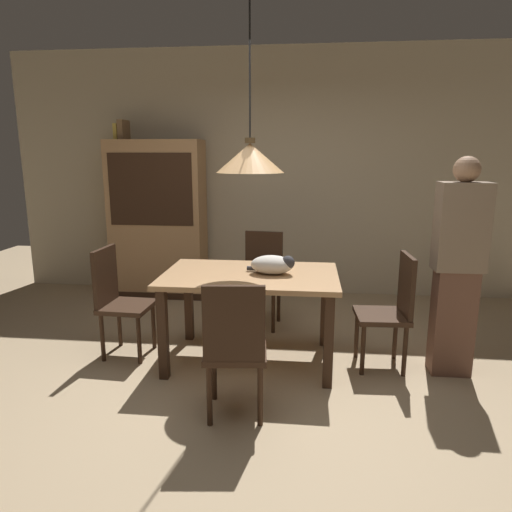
{
  "coord_description": "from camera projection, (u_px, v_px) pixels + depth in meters",
  "views": [
    {
      "loc": [
        0.4,
        -3.0,
        1.69
      ],
      "look_at": [
        -0.02,
        0.78,
        0.85
      ],
      "focal_mm": 32.47,
      "sensor_mm": 36.0,
      "label": 1
    }
  ],
  "objects": [
    {
      "name": "hutch_bookcase",
      "position": [
        158.0,
        222.0,
        5.52
      ],
      "size": [
        1.12,
        0.45,
        1.85
      ],
      "color": "tan",
      "rests_on": "ground"
    },
    {
      "name": "book_yellow_short",
      "position": [
        118.0,
        132.0,
        5.34
      ],
      "size": [
        0.04,
        0.2,
        0.18
      ],
      "primitive_type": "cube",
      "color": "gold",
      "rests_on": "hutch_bookcase"
    },
    {
      "name": "ground",
      "position": [
        246.0,
        395.0,
        3.32
      ],
      "size": [
        10.0,
        10.0,
        0.0
      ],
      "primitive_type": "plane",
      "color": "tan"
    },
    {
      "name": "pendant_lamp",
      "position": [
        250.0,
        158.0,
        3.53
      ],
      "size": [
        0.52,
        0.52,
        1.3
      ],
      "color": "#E0A86B"
    },
    {
      "name": "book_brown_thick",
      "position": [
        124.0,
        130.0,
        5.33
      ],
      "size": [
        0.06,
        0.24,
        0.22
      ],
      "primitive_type": "cube",
      "color": "brown",
      "rests_on": "hutch_bookcase"
    },
    {
      "name": "back_wall",
      "position": [
        274.0,
        174.0,
        5.58
      ],
      "size": [
        6.4,
        0.1,
        2.9
      ],
      "primitive_type": "cube",
      "color": "beige",
      "rests_on": "ground"
    },
    {
      "name": "person_standing",
      "position": [
        457.0,
        268.0,
        3.49
      ],
      "size": [
        0.36,
        0.22,
        1.68
      ],
      "color": "brown",
      "rests_on": "ground"
    },
    {
      "name": "cat_sleeping",
      "position": [
        273.0,
        265.0,
        3.69
      ],
      "size": [
        0.39,
        0.24,
        0.16
      ],
      "color": "silver",
      "rests_on": "dining_table"
    },
    {
      "name": "chair_near_front",
      "position": [
        235.0,
        345.0,
        2.92
      ],
      "size": [
        0.44,
        0.44,
        0.93
      ],
      "color": "#382316",
      "rests_on": "ground"
    },
    {
      "name": "chair_right_side",
      "position": [
        392.0,
        306.0,
        3.66
      ],
      "size": [
        0.42,
        0.42,
        0.93
      ],
      "color": "#382316",
      "rests_on": "ground"
    },
    {
      "name": "chair_left_side",
      "position": [
        118.0,
        297.0,
        3.9
      ],
      "size": [
        0.42,
        0.42,
        0.93
      ],
      "color": "#382316",
      "rests_on": "ground"
    },
    {
      "name": "chair_far_back",
      "position": [
        262.0,
        274.0,
        4.63
      ],
      "size": [
        0.44,
        0.44,
        0.93
      ],
      "color": "#382316",
      "rests_on": "ground"
    },
    {
      "name": "dining_table",
      "position": [
        250.0,
        285.0,
        3.74
      ],
      "size": [
        1.4,
        0.9,
        0.75
      ],
      "color": "tan",
      "rests_on": "ground"
    }
  ]
}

